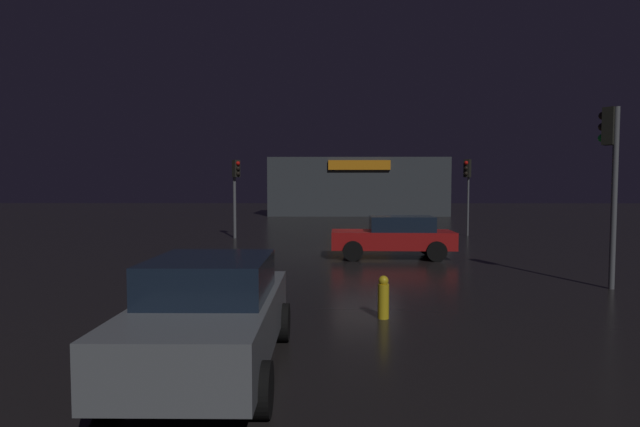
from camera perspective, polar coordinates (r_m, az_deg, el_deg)
The scene contains 8 objects.
ground_plane at distance 18.77m, azimuth 5.38°, elevation -4.78°, with size 120.00×120.00×0.00m, color black.
store_building at distance 45.92m, azimuth 4.33°, elevation 3.15°, with size 16.13×7.03×5.24m.
traffic_signal_main at distance 24.73m, azimuth -9.91°, elevation 3.53°, with size 0.42×0.42×3.94m.
traffic_signal_opposite at distance 26.62m, azimuth 16.97°, elevation 4.13°, with size 0.41×0.43×4.04m.
traffic_signal_cross_left at distance 14.23m, azimuth 31.05°, elevation 5.42°, with size 0.42×0.43×4.57m.
car_near at distance 17.81m, azimuth 8.77°, elevation -2.62°, with size 4.43×1.98×1.52m.
car_far at distance 7.04m, azimuth -12.75°, elevation -11.48°, with size 1.99×4.08×1.59m.
fire_hydrant at distance 9.68m, azimuth 7.48°, elevation -9.77°, with size 0.22×0.22×0.85m.
Camera 1 is at (-1.54, -18.53, 2.57)m, focal length 27.16 mm.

